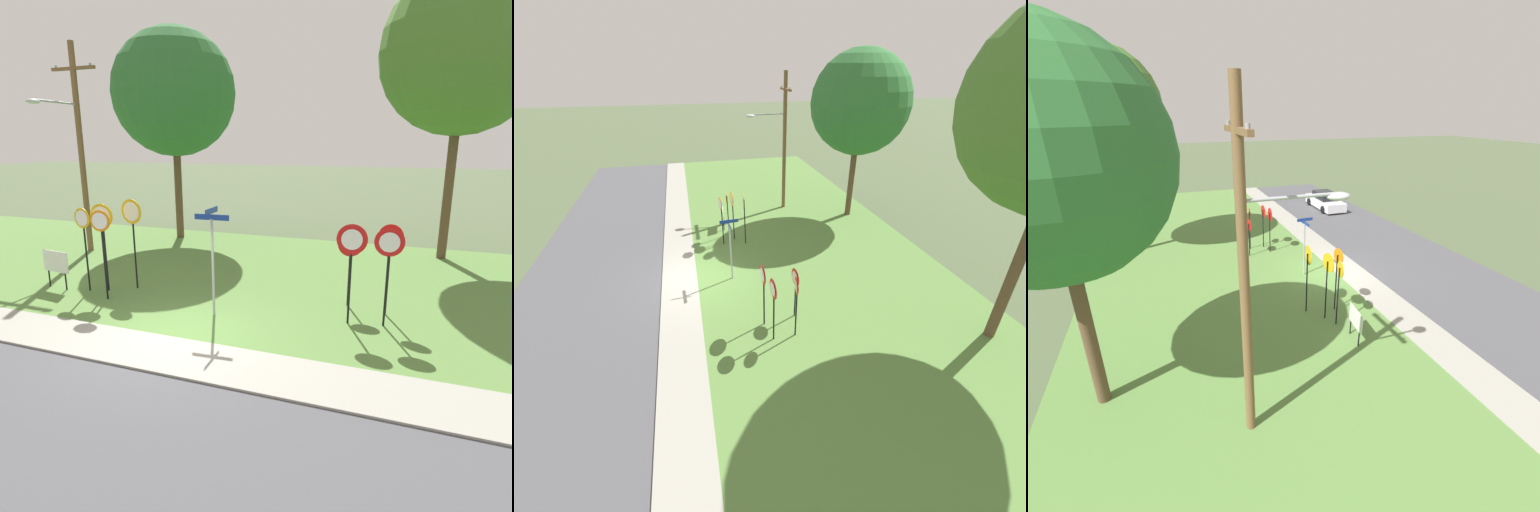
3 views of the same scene
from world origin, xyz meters
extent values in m
plane|color=#4C5B3D|center=(0.00, 0.00, 0.00)|extent=(160.00, 160.00, 0.00)
cube|color=#4C4C51|center=(0.00, -4.80, 0.01)|extent=(44.00, 6.40, 0.01)
cube|color=#99968C|center=(0.00, -0.80, 0.03)|extent=(44.00, 1.60, 0.06)
cube|color=#567F3D|center=(0.00, 6.00, 0.02)|extent=(44.00, 12.00, 0.04)
cylinder|color=black|center=(-4.31, 2.12, 1.24)|extent=(0.06, 0.06, 2.40)
cylinder|color=gold|center=(-4.31, 2.08, 2.40)|extent=(0.63, 0.10, 0.63)
cylinder|color=white|center=(-4.31, 2.06, 2.40)|extent=(0.49, 0.06, 0.49)
cylinder|color=black|center=(-3.03, 2.86, 1.33)|extent=(0.06, 0.06, 2.58)
cylinder|color=gold|center=(-3.03, 2.82, 2.56)|extent=(0.77, 0.11, 0.78)
cylinder|color=white|center=(-3.03, 2.81, 2.56)|extent=(0.60, 0.07, 0.61)
cylinder|color=black|center=(-3.76, 2.34, 1.28)|extent=(0.06, 0.06, 2.48)
cylinder|color=gold|center=(-3.76, 2.30, 2.46)|extent=(0.76, 0.11, 0.76)
cylinder|color=white|center=(-3.76, 2.29, 2.46)|extent=(0.59, 0.08, 0.59)
cylinder|color=black|center=(-3.26, 1.67, 1.27)|extent=(0.06, 0.06, 2.46)
cylinder|color=orange|center=(-3.26, 1.63, 2.45)|extent=(0.62, 0.11, 0.63)
cylinder|color=white|center=(-3.26, 1.61, 2.45)|extent=(0.49, 0.08, 0.49)
cylinder|color=black|center=(4.76, 2.48, 1.19)|extent=(0.06, 0.06, 2.30)
cone|color=red|center=(4.76, 2.44, 2.27)|extent=(0.74, 0.10, 0.74)
cone|color=white|center=(4.76, 2.42, 2.27)|extent=(0.50, 0.06, 0.50)
cylinder|color=black|center=(3.86, 2.34, 1.21)|extent=(0.06, 0.06, 2.34)
cone|color=red|center=(3.86, 2.30, 2.30)|extent=(0.78, 0.06, 0.78)
cone|color=white|center=(3.86, 2.27, 2.30)|extent=(0.53, 0.04, 0.53)
cylinder|color=black|center=(4.74, 3.31, 1.17)|extent=(0.06, 0.06, 2.27)
cone|color=red|center=(4.74, 3.27, 2.24)|extent=(0.66, 0.10, 0.66)
cone|color=silver|center=(4.74, 3.25, 2.24)|extent=(0.44, 0.06, 0.45)
cylinder|color=black|center=(3.66, 3.62, 0.99)|extent=(0.06, 0.06, 1.90)
cone|color=red|center=(3.66, 3.58, 1.87)|extent=(0.70, 0.11, 0.70)
cone|color=silver|center=(3.66, 3.56, 1.87)|extent=(0.47, 0.07, 0.48)
cylinder|color=#9EA0A8|center=(0.33, 1.62, 1.37)|extent=(0.07, 0.07, 2.65)
cylinder|color=#9EA0A8|center=(0.33, 1.62, 2.71)|extent=(0.09, 0.09, 0.03)
cube|color=navy|center=(0.33, 1.62, 2.77)|extent=(0.96, 0.08, 0.15)
cube|color=navy|center=(0.33, 1.62, 2.94)|extent=(0.07, 0.82, 0.15)
cylinder|color=brown|center=(-7.96, 6.46, 4.28)|extent=(0.24, 0.24, 8.47)
cube|color=brown|center=(-7.96, 6.46, 7.49)|extent=(2.10, 0.12, 0.12)
cylinder|color=gray|center=(-8.81, 6.46, 7.59)|extent=(0.09, 0.09, 0.10)
cylinder|color=gray|center=(-7.11, 6.46, 7.59)|extent=(0.09, 0.09, 0.10)
cylinder|color=#9EA0A8|center=(-7.96, 5.36, 6.14)|extent=(0.08, 2.20, 0.08)
ellipsoid|color=#B7B7BC|center=(-7.96, 4.27, 6.08)|extent=(0.40, 0.56, 0.18)
cylinder|color=black|center=(-5.82, 2.00, 0.32)|extent=(0.05, 0.05, 0.55)
cylinder|color=black|center=(-5.06, 1.91, 0.32)|extent=(0.05, 0.05, 0.55)
cube|color=white|center=(-5.44, 1.96, 0.94)|extent=(1.10, 0.16, 0.70)
cylinder|color=brown|center=(-5.64, 10.27, 2.73)|extent=(0.36, 0.36, 5.38)
sphere|color=#2D6B33|center=(-5.64, 10.27, 6.85)|extent=(5.72, 5.72, 5.72)
cylinder|color=brown|center=(6.46, 10.35, 3.21)|extent=(0.36, 0.36, 6.34)
camera|label=1|loc=(5.23, -8.44, 4.65)|focal=30.43mm
camera|label=2|loc=(13.92, 0.07, 8.89)|focal=24.08mm
camera|label=3|loc=(-14.90, 7.93, 7.86)|focal=25.01mm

